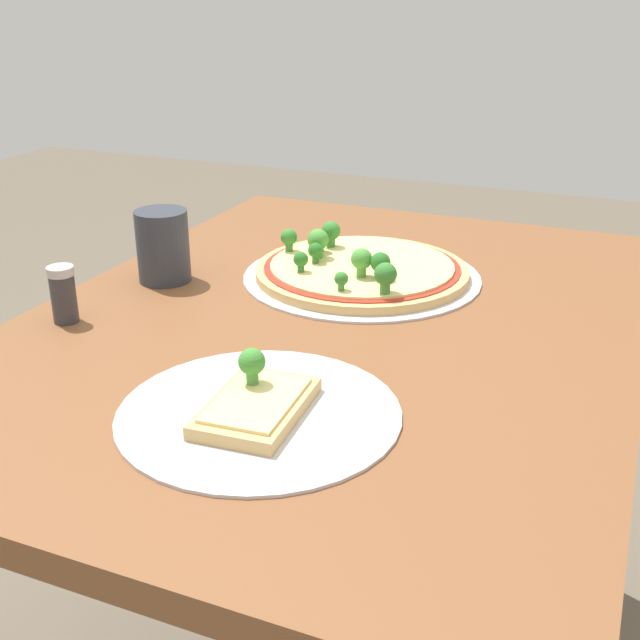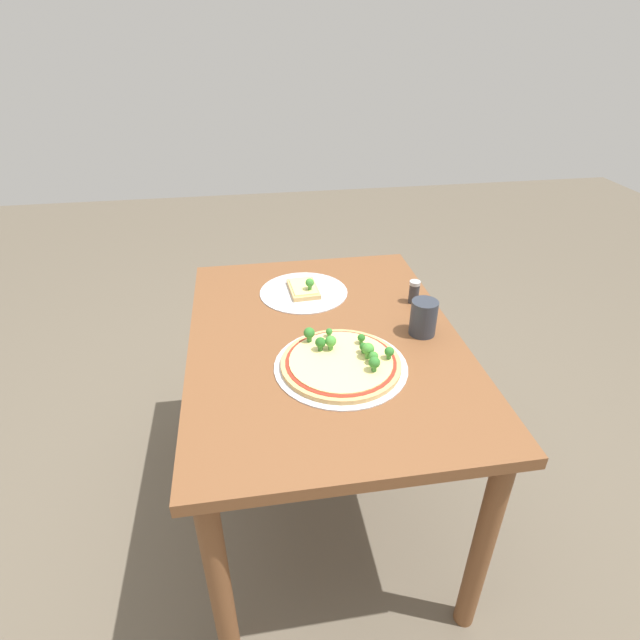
{
  "view_description": "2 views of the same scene",
  "coord_description": "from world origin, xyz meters",
  "px_view_note": "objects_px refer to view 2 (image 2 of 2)",
  "views": [
    {
      "loc": [
        -0.99,
        -0.39,
        1.21
      ],
      "look_at": [
        -0.07,
        -0.0,
        0.79
      ],
      "focal_mm": 45.0,
      "sensor_mm": 36.0,
      "label": 1
    },
    {
      "loc": [
        1.29,
        -0.22,
        1.62
      ],
      "look_at": [
        -0.07,
        -0.0,
        0.79
      ],
      "focal_mm": 28.0,
      "sensor_mm": 36.0,
      "label": 2
    }
  ],
  "objects_px": {
    "pizza_tray_slice": "(304,290)",
    "drinking_cup": "(423,318)",
    "pizza_tray_whole": "(342,362)",
    "dining_table": "(325,364)",
    "condiment_shaker": "(414,292)"
  },
  "relations": [
    {
      "from": "dining_table",
      "to": "pizza_tray_whole",
      "type": "distance_m",
      "value": 0.2
    },
    {
      "from": "pizza_tray_whole",
      "to": "drinking_cup",
      "type": "distance_m",
      "value": 0.32
    },
    {
      "from": "dining_table",
      "to": "pizza_tray_slice",
      "type": "xyz_separation_m",
      "value": [
        -0.3,
        -0.03,
        0.12
      ]
    },
    {
      "from": "dining_table",
      "to": "pizza_tray_slice",
      "type": "relative_size",
      "value": 3.63
    },
    {
      "from": "dining_table",
      "to": "condiment_shaker",
      "type": "distance_m",
      "value": 0.41
    },
    {
      "from": "pizza_tray_whole",
      "to": "dining_table",
      "type": "bearing_deg",
      "value": -172.1
    },
    {
      "from": "drinking_cup",
      "to": "dining_table",
      "type": "bearing_deg",
      "value": -95.31
    },
    {
      "from": "pizza_tray_whole",
      "to": "pizza_tray_slice",
      "type": "relative_size",
      "value": 1.21
    },
    {
      "from": "dining_table",
      "to": "drinking_cup",
      "type": "distance_m",
      "value": 0.35
    },
    {
      "from": "pizza_tray_slice",
      "to": "drinking_cup",
      "type": "relative_size",
      "value": 2.77
    },
    {
      "from": "pizza_tray_slice",
      "to": "dining_table",
      "type": "bearing_deg",
      "value": 5.05
    },
    {
      "from": "pizza_tray_whole",
      "to": "condiment_shaker",
      "type": "distance_m",
      "value": 0.46
    },
    {
      "from": "dining_table",
      "to": "condiment_shaker",
      "type": "xyz_separation_m",
      "value": [
        -0.17,
        0.34,
        0.15
      ]
    },
    {
      "from": "condiment_shaker",
      "to": "pizza_tray_slice",
      "type": "bearing_deg",
      "value": -109.62
    },
    {
      "from": "pizza_tray_whole",
      "to": "condiment_shaker",
      "type": "bearing_deg",
      "value": 135.63
    }
  ]
}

